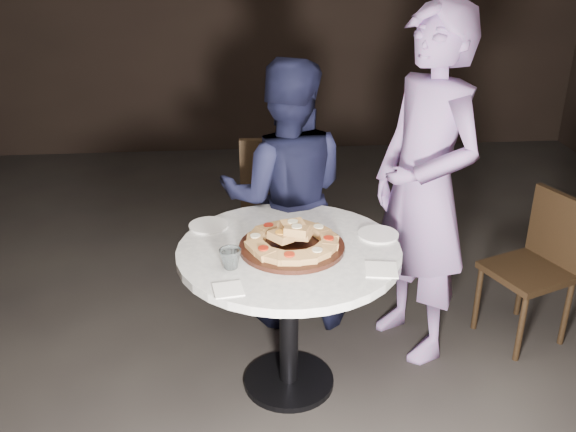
{
  "coord_description": "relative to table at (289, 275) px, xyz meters",
  "views": [
    {
      "loc": [
        -0.26,
        -2.49,
        2.02
      ],
      "look_at": [
        -0.05,
        0.03,
        0.86
      ],
      "focal_mm": 40.0,
      "sensor_mm": 36.0,
      "label": 1
    }
  ],
  "objects": [
    {
      "name": "diner_teal",
      "position": [
        0.67,
        0.29,
        0.27
      ],
      "size": [
        0.63,
        0.75,
        1.74
      ],
      "primitive_type": "imported",
      "rotation": [
        0.0,
        0.0,
        -1.17
      ],
      "color": "#7E659E",
      "rests_on": "ground"
    },
    {
      "name": "serving_board",
      "position": [
        0.01,
        -0.01,
        0.15
      ],
      "size": [
        0.53,
        0.53,
        0.02
      ],
      "primitive_type": "cylinder",
      "rotation": [
        0.0,
        0.0,
        0.18
      ],
      "color": "black",
      "rests_on": "table"
    },
    {
      "name": "water_glass",
      "position": [
        -0.25,
        -0.15,
        0.18
      ],
      "size": [
        0.11,
        0.11,
        0.08
      ],
      "primitive_type": "imported",
      "rotation": [
        0.0,
        0.0,
        -0.31
      ],
      "color": "silver",
      "rests_on": "table"
    },
    {
      "name": "diner_navy",
      "position": [
        0.03,
        0.61,
        0.12
      ],
      "size": [
        0.75,
        0.61,
        1.44
      ],
      "primitive_type": "imported",
      "rotation": [
        0.0,
        0.0,
        3.05
      ],
      "color": "black",
      "rests_on": "ground"
    },
    {
      "name": "table",
      "position": [
        0.0,
        0.0,
        0.0
      ],
      "size": [
        1.16,
        1.16,
        0.73
      ],
      "rotation": [
        0.0,
        0.0,
        0.21
      ],
      "color": "black",
      "rests_on": "ground"
    },
    {
      "name": "chair_far",
      "position": [
        0.03,
        0.99,
        -0.05
      ],
      "size": [
        0.47,
        0.49,
        0.95
      ],
      "rotation": [
        0.0,
        0.0,
        3.09
      ],
      "color": "black",
      "rests_on": "ground"
    },
    {
      "name": "focaccia_pile",
      "position": [
        0.01,
        -0.01,
        0.19
      ],
      "size": [
        0.41,
        0.4,
        0.11
      ],
      "rotation": [
        0.0,
        0.0,
        -0.15
      ],
      "color": "#B07C44",
      "rests_on": "serving_board"
    },
    {
      "name": "chair_right",
      "position": [
        1.33,
        0.32,
        -0.15
      ],
      "size": [
        0.49,
        0.48,
        0.78
      ],
      "rotation": [
        0.0,
        0.0,
        -1.19
      ],
      "color": "black",
      "rests_on": "ground"
    },
    {
      "name": "plate_left",
      "position": [
        -0.35,
        0.25,
        0.14
      ],
      "size": [
        0.22,
        0.22,
        0.01
      ],
      "primitive_type": "cylinder",
      "rotation": [
        0.0,
        0.0,
        -0.2
      ],
      "color": "white",
      "rests_on": "table"
    },
    {
      "name": "plate_right",
      "position": [
        0.41,
        0.09,
        0.14
      ],
      "size": [
        0.19,
        0.19,
        0.01
      ],
      "primitive_type": "cylinder",
      "rotation": [
        0.0,
        0.0,
        -0.01
      ],
      "color": "white",
      "rests_on": "table"
    },
    {
      "name": "floor",
      "position": [
        0.05,
        0.02,
        -0.6
      ],
      "size": [
        7.0,
        7.0,
        0.0
      ],
      "primitive_type": "plane",
      "color": "black",
      "rests_on": "ground"
    },
    {
      "name": "napkin_far",
      "position": [
        0.36,
        -0.23,
        0.14
      ],
      "size": [
        0.15,
        0.15,
        0.01
      ],
      "primitive_type": "cube",
      "rotation": [
        0.0,
        0.0,
        -0.16
      ],
      "color": "white",
      "rests_on": "table"
    },
    {
      "name": "napkin_near",
      "position": [
        -0.26,
        -0.33,
        0.14
      ],
      "size": [
        0.13,
        0.13,
        0.01
      ],
      "primitive_type": "cube",
      "rotation": [
        0.0,
        0.0,
        0.15
      ],
      "color": "white",
      "rests_on": "table"
    }
  ]
}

